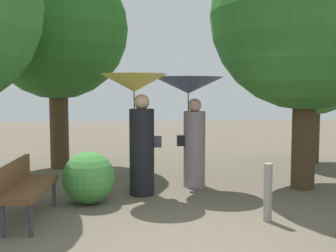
{
  "coord_description": "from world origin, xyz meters",
  "views": [
    {
      "loc": [
        -0.69,
        -4.75,
        1.82
      ],
      "look_at": [
        0.0,
        2.89,
        1.16
      ],
      "focal_mm": 44.29,
      "sensor_mm": 36.0,
      "label": 1
    }
  ],
  "objects_px": {
    "path_marker_post": "(268,192)",
    "person_left": "(138,112)",
    "person_right": "(190,106)",
    "tree_near_right": "(315,62)",
    "tree_mid_left": "(57,16)",
    "park_bench": "(25,185)"
  },
  "relations": [
    {
      "from": "path_marker_post",
      "to": "person_left",
      "type": "bearing_deg",
      "value": 137.46
    },
    {
      "from": "person_right",
      "to": "tree_near_right",
      "type": "bearing_deg",
      "value": -62.59
    },
    {
      "from": "person_right",
      "to": "tree_mid_left",
      "type": "xyz_separation_m",
      "value": [
        -2.79,
        2.22,
        1.99
      ]
    },
    {
      "from": "person_left",
      "to": "person_right",
      "type": "bearing_deg",
      "value": -68.59
    },
    {
      "from": "tree_mid_left",
      "to": "park_bench",
      "type": "bearing_deg",
      "value": -87.23
    },
    {
      "from": "person_left",
      "to": "path_marker_post",
      "type": "distance_m",
      "value": 2.63
    },
    {
      "from": "park_bench",
      "to": "person_right",
      "type": "bearing_deg",
      "value": -53.24
    },
    {
      "from": "person_right",
      "to": "park_bench",
      "type": "relative_size",
      "value": 1.37
    },
    {
      "from": "park_bench",
      "to": "tree_near_right",
      "type": "bearing_deg",
      "value": -54.0
    },
    {
      "from": "person_left",
      "to": "park_bench",
      "type": "height_order",
      "value": "person_left"
    },
    {
      "from": "tree_near_right",
      "to": "tree_mid_left",
      "type": "distance_m",
      "value": 6.31
    },
    {
      "from": "person_left",
      "to": "tree_near_right",
      "type": "distance_m",
      "value": 5.36
    },
    {
      "from": "person_right",
      "to": "tree_near_right",
      "type": "relative_size",
      "value": 0.54
    },
    {
      "from": "person_right",
      "to": "park_bench",
      "type": "distance_m",
      "value": 3.33
    },
    {
      "from": "person_right",
      "to": "path_marker_post",
      "type": "xyz_separation_m",
      "value": [
        0.78,
        -2.15,
        -1.13
      ]
    },
    {
      "from": "person_left",
      "to": "tree_mid_left",
      "type": "distance_m",
      "value": 3.87
    },
    {
      "from": "person_left",
      "to": "park_bench",
      "type": "bearing_deg",
      "value": 122.75
    },
    {
      "from": "person_right",
      "to": "tree_near_right",
      "type": "height_order",
      "value": "tree_near_right"
    },
    {
      "from": "tree_mid_left",
      "to": "person_right",
      "type": "bearing_deg",
      "value": -38.6
    },
    {
      "from": "park_bench",
      "to": "path_marker_post",
      "type": "distance_m",
      "value": 3.39
    },
    {
      "from": "person_left",
      "to": "person_right",
      "type": "relative_size",
      "value": 1.02
    },
    {
      "from": "person_left",
      "to": "person_right",
      "type": "xyz_separation_m",
      "value": [
        0.99,
        0.52,
        0.08
      ]
    }
  ]
}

